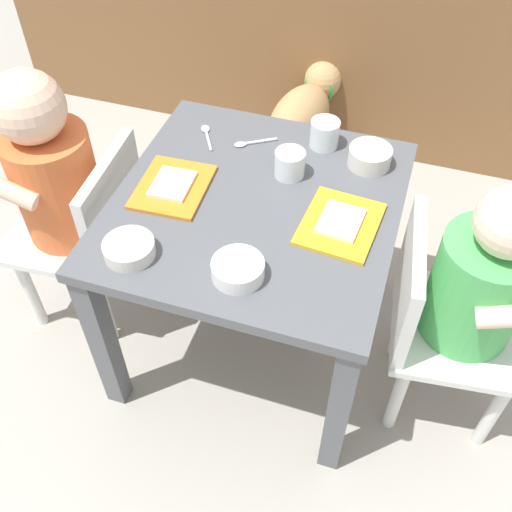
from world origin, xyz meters
name	(u,v)px	position (x,y,z in m)	size (l,w,h in m)	color
ground_plane	(256,334)	(0.00, 0.00, 0.00)	(7.00, 7.00, 0.00)	#9E998E
kitchen_cabinet_back	(354,5)	(0.00, 1.00, 0.43)	(2.34, 0.30, 0.87)	brown
dining_table	(256,229)	(0.00, 0.00, 0.39)	(0.57, 0.59, 0.46)	#515459
seated_child_left	(59,180)	(-0.45, -0.03, 0.42)	(0.30, 0.30, 0.69)	silver
seated_child_right	(473,287)	(0.45, -0.03, 0.40)	(0.31, 0.31, 0.64)	silver
dog	(302,116)	(-0.07, 0.69, 0.21)	(0.21, 0.41, 0.31)	tan
food_tray_left	(173,186)	(-0.18, -0.01, 0.47)	(0.15, 0.18, 0.02)	orange
food_tray_right	(340,223)	(0.18, -0.01, 0.47)	(0.16, 0.18, 0.02)	gold
water_cup_left	(324,135)	(0.09, 0.23, 0.49)	(0.06, 0.06, 0.06)	white
water_cup_right	(290,165)	(0.04, 0.10, 0.49)	(0.06, 0.06, 0.06)	white
cereal_bowl_right_side	(238,269)	(0.03, -0.20, 0.48)	(0.10, 0.10, 0.03)	white
cereal_bowl_left_side	(370,156)	(0.19, 0.19, 0.49)	(0.09, 0.09, 0.04)	silver
veggie_bowl_near	(129,248)	(-0.18, -0.21, 0.48)	(0.10, 0.10, 0.03)	silver
spoon_by_left_tray	(207,135)	(-0.17, 0.18, 0.47)	(0.06, 0.09, 0.01)	silver
spoon_by_right_tray	(251,143)	(-0.07, 0.18, 0.47)	(0.09, 0.06, 0.01)	silver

